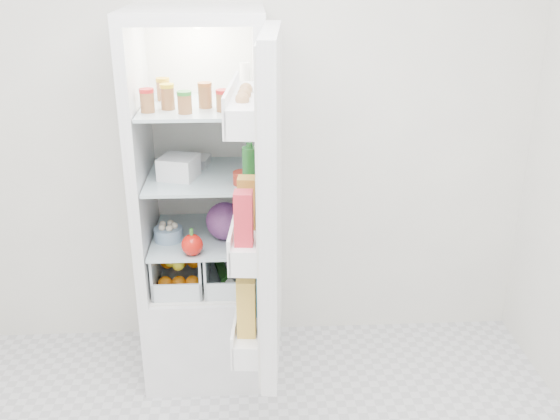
{
  "coord_description": "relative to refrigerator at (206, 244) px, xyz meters",
  "views": [
    {
      "loc": [
        0.02,
        -1.58,
        2.01
      ],
      "look_at": [
        0.16,
        0.95,
        0.97
      ],
      "focal_mm": 40.0,
      "sensor_mm": 36.0,
      "label": 1
    }
  ],
  "objects": [
    {
      "name": "room_walls",
      "position": [
        0.2,
        -1.25,
        0.93
      ],
      "size": [
        3.02,
        3.02,
        2.61
      ],
      "color": "white",
      "rests_on": "ground"
    },
    {
      "name": "refrigerator",
      "position": [
        0.0,
        0.0,
        0.0
      ],
      "size": [
        0.6,
        0.6,
        1.8
      ],
      "color": "silver",
      "rests_on": "ground"
    },
    {
      "name": "shelf_low",
      "position": [
        -0.0,
        -0.06,
        0.07
      ],
      "size": [
        0.49,
        0.53,
        0.01
      ],
      "primitive_type": "cube",
      "color": "#AEC6CC",
      "rests_on": "refrigerator"
    },
    {
      "name": "shelf_mid",
      "position": [
        -0.0,
        -0.06,
        0.38
      ],
      "size": [
        0.49,
        0.53,
        0.02
      ],
      "primitive_type": "cube",
      "color": "#AEC6CC",
      "rests_on": "refrigerator"
    },
    {
      "name": "shelf_top",
      "position": [
        -0.0,
        -0.06,
        0.71
      ],
      "size": [
        0.49,
        0.53,
        0.02
      ],
      "primitive_type": "cube",
      "color": "#AEC6CC",
      "rests_on": "refrigerator"
    },
    {
      "name": "crisper_left",
      "position": [
        -0.12,
        -0.06,
        -0.06
      ],
      "size": [
        0.23,
        0.46,
        0.22
      ],
      "primitive_type": null,
      "color": "silver",
      "rests_on": "refrigerator"
    },
    {
      "name": "crisper_right",
      "position": [
        0.12,
        -0.06,
        -0.06
      ],
      "size": [
        0.23,
        0.46,
        0.22
      ],
      "primitive_type": null,
      "color": "silver",
      "rests_on": "refrigerator"
    },
    {
      "name": "condiment_jars",
      "position": [
        -0.02,
        -0.14,
        0.76
      ],
      "size": [
        0.46,
        0.32,
        0.08
      ],
      "color": "#B21919",
      "rests_on": "shelf_top"
    },
    {
      "name": "squeeze_bottle",
      "position": [
        0.21,
        0.06,
        0.8
      ],
      "size": [
        0.05,
        0.05,
        0.16
      ],
      "primitive_type": "cylinder",
      "rotation": [
        0.0,
        0.0,
        0.05
      ],
      "color": "white",
      "rests_on": "shelf_top"
    },
    {
      "name": "tub_white",
      "position": [
        -0.1,
        -0.11,
        0.44
      ],
      "size": [
        0.2,
        0.2,
        0.1
      ],
      "primitive_type": "cube",
      "rotation": [
        0.0,
        0.0,
        -0.29
      ],
      "color": "white",
      "rests_on": "shelf_mid"
    },
    {
      "name": "tin_red",
      "position": [
        0.19,
        -0.21,
        0.42
      ],
      "size": [
        0.09,
        0.09,
        0.06
      ],
      "primitive_type": "cylinder",
      "rotation": [
        0.0,
        0.0,
        0.06
      ],
      "color": "#B52C1B",
      "rests_on": "shelf_mid"
    },
    {
      "name": "foil_tray",
      "position": [
        -0.06,
        0.07,
        0.41
      ],
      "size": [
        0.19,
        0.16,
        0.04
      ],
      "primitive_type": "cube",
      "rotation": [
        0.0,
        0.0,
        -0.16
      ],
      "color": "silver",
      "rests_on": "shelf_mid"
    },
    {
      "name": "red_cabbage",
      "position": [
        0.1,
        -0.11,
        0.17
      ],
      "size": [
        0.18,
        0.18,
        0.18
      ],
      "primitive_type": "sphere",
      "color": "#511C53",
      "rests_on": "shelf_low"
    },
    {
      "name": "bell_pepper",
      "position": [
        -0.04,
        -0.28,
        0.13
      ],
      "size": [
        0.1,
        0.1,
        0.1
      ],
      "primitive_type": "sphere",
      "color": "red",
      "rests_on": "shelf_low"
    },
    {
      "name": "mushroom_bowl",
      "position": [
        -0.17,
        -0.11,
        0.11
      ],
      "size": [
        0.14,
        0.14,
        0.06
      ],
      "primitive_type": "cylinder",
      "rotation": [
        0.0,
        0.0,
        0.03
      ],
      "color": "#7D9CBA",
      "rests_on": "shelf_low"
    },
    {
      "name": "salad_bag",
      "position": [
        0.18,
        -0.27,
        0.13
      ],
      "size": [
        0.1,
        0.1,
        0.1
      ],
      "primitive_type": "sphere",
      "color": "beige",
      "rests_on": "shelf_low"
    },
    {
      "name": "citrus_pile",
      "position": [
        -0.13,
        -0.1,
        -0.08
      ],
      "size": [
        0.2,
        0.31,
        0.16
      ],
      "color": "orange",
      "rests_on": "refrigerator"
    },
    {
      "name": "veg_pile",
      "position": [
        0.13,
        -0.06,
        -0.1
      ],
      "size": [
        0.16,
        0.3,
        0.1
      ],
      "color": "#1F4D19",
      "rests_on": "refrigerator"
    },
    {
      "name": "fridge_door",
      "position": [
        0.28,
        -0.64,
        0.43
      ],
      "size": [
        0.21,
        0.6,
        1.3
      ],
      "rotation": [
        0.0,
        0.0,
        1.49
      ],
      "color": "silver",
      "rests_on": "refrigerator"
    }
  ]
}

